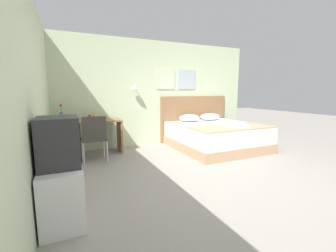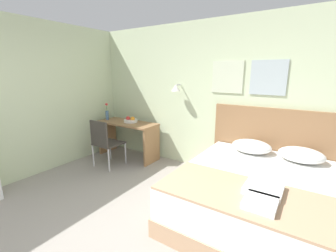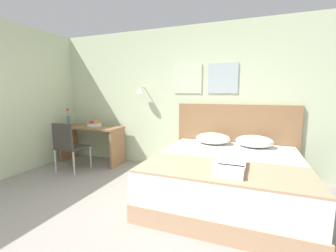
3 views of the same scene
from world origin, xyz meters
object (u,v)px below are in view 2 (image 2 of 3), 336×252
(headboard, at_px, (278,148))
(flower_vase, at_px, (107,113))
(fruit_bowl, at_px, (131,120))
(throw_blanket, at_px, (252,197))
(pillow_right, at_px, (301,155))
(folded_towel_mid_bed, at_px, (260,203))
(desk, at_px, (128,132))
(folded_towel_near_foot, at_px, (263,189))
(bed, at_px, (262,198))
(pillow_left, at_px, (251,146))
(desk_chair, at_px, (104,140))

(headboard, bearing_deg, flower_vase, -173.53)
(fruit_bowl, distance_m, flower_vase, 0.62)
(throw_blanket, relative_size, fruit_bowl, 6.57)
(pillow_right, distance_m, folded_towel_mid_bed, 1.47)
(folded_towel_mid_bed, xyz_separation_m, desk, (-2.93, 1.41, -0.11))
(throw_blanket, relative_size, desk, 1.43)
(desk, height_order, flower_vase, flower_vase)
(folded_towel_near_foot, bearing_deg, headboard, 92.73)
(bed, xyz_separation_m, pillow_left, (-0.33, 0.73, 0.39))
(throw_blanket, xyz_separation_m, desk, (-2.83, 1.27, -0.06))
(folded_towel_mid_bed, bearing_deg, headboard, 93.19)
(pillow_right, relative_size, folded_towel_mid_bed, 1.93)
(headboard, xyz_separation_m, desk, (-2.83, -0.34, -0.09))
(fruit_bowl, bearing_deg, desk_chair, -94.33)
(headboard, relative_size, desk, 1.57)
(headboard, height_order, desk_chair, headboard)
(folded_towel_mid_bed, relative_size, desk, 0.23)
(pillow_right, relative_size, folded_towel_near_foot, 1.64)
(headboard, distance_m, pillow_right, 0.45)
(bed, relative_size, flower_vase, 5.48)
(pillow_right, relative_size, desk_chair, 0.63)
(headboard, bearing_deg, pillow_left, -137.21)
(desk, bearing_deg, folded_towel_mid_bed, -25.76)
(desk_chair, relative_size, flower_vase, 2.51)
(pillow_right, distance_m, folded_towel_near_foot, 1.20)
(headboard, bearing_deg, folded_towel_near_foot, -87.27)
(pillow_left, distance_m, throw_blanket, 1.35)
(pillow_right, distance_m, desk, 3.16)
(bed, bearing_deg, desk, 166.27)
(flower_vase, bearing_deg, folded_towel_near_foot, -17.50)
(bed, bearing_deg, flower_vase, 169.16)
(pillow_right, bearing_deg, folded_towel_near_foot, -102.37)
(headboard, distance_m, folded_towel_near_foot, 1.48)
(pillow_right, xyz_separation_m, folded_towel_near_foot, (-0.26, -1.17, -0.04))
(desk, relative_size, flower_vase, 3.57)
(folded_towel_mid_bed, bearing_deg, folded_towel_near_foot, 95.64)
(bed, xyz_separation_m, desk_chair, (-2.83, 0.05, 0.24))
(pillow_right, height_order, fruit_bowl, fruit_bowl)
(folded_towel_near_foot, distance_m, desk, 3.12)
(bed, bearing_deg, folded_towel_near_foot, -80.96)
(desk_chair, height_order, flower_vase, flower_vase)
(headboard, relative_size, pillow_right, 3.56)
(folded_towel_mid_bed, xyz_separation_m, fruit_bowl, (-2.88, 1.46, 0.16))
(folded_towel_near_foot, distance_m, fruit_bowl, 3.08)
(pillow_right, bearing_deg, fruit_bowl, 179.94)
(bed, height_order, desk, desk)
(bed, distance_m, pillow_left, 0.89)
(desk, bearing_deg, bed, -13.73)
(throw_blanket, bearing_deg, folded_towel_mid_bed, -55.10)
(pillow_right, relative_size, fruit_bowl, 2.02)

